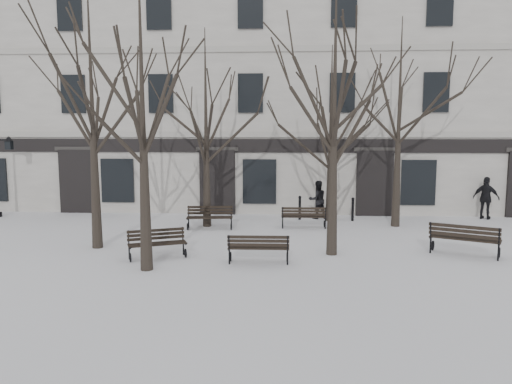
# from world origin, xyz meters

# --- Properties ---
(ground) EXTENTS (100.00, 100.00, 0.00)m
(ground) POSITION_xyz_m (0.00, 0.00, 0.00)
(ground) COLOR white
(ground) RESTS_ON ground
(building) EXTENTS (40.40, 10.20, 11.40)m
(building) POSITION_xyz_m (0.00, 12.96, 5.52)
(building) COLOR beige
(building) RESTS_ON ground
(tree_0) EXTENTS (6.06, 6.06, 8.66)m
(tree_0) POSITION_xyz_m (-6.49, 1.23, 5.42)
(tree_0) COLOR black
(tree_0) RESTS_ON ground
(tree_1) EXTENTS (5.82, 5.82, 8.32)m
(tree_1) POSITION_xyz_m (-4.17, -1.21, 5.20)
(tree_1) COLOR black
(tree_1) RESTS_ON ground
(tree_2) EXTENTS (5.89, 5.89, 8.42)m
(tree_2) POSITION_xyz_m (1.03, 0.83, 5.26)
(tree_2) COLOR black
(tree_2) RESTS_ON ground
(tree_4) EXTENTS (5.36, 5.36, 7.65)m
(tree_4) POSITION_xyz_m (-3.52, 5.05, 4.78)
(tree_4) COLOR black
(tree_4) RESTS_ON ground
(tree_5) EXTENTS (5.05, 5.05, 7.22)m
(tree_5) POSITION_xyz_m (1.43, 6.61, 4.51)
(tree_5) COLOR black
(tree_5) RESTS_ON ground
(tree_6) EXTENTS (5.65, 5.65, 8.07)m
(tree_6) POSITION_xyz_m (3.94, 5.52, 5.04)
(tree_6) COLOR black
(tree_6) RESTS_ON ground
(bench_0) EXTENTS (1.78, 1.21, 0.86)m
(bench_0) POSITION_xyz_m (-4.21, 0.07, 0.47)
(bench_0) COLOR black
(bench_0) RESTS_ON ground
(bench_1) EXTENTS (1.76, 0.68, 0.88)m
(bench_1) POSITION_xyz_m (-1.15, -0.37, 0.48)
(bench_1) COLOR black
(bench_1) RESTS_ON ground
(bench_2) EXTENTS (2.09, 1.51, 1.01)m
(bench_2) POSITION_xyz_m (5.02, 0.88, 0.55)
(bench_2) COLOR black
(bench_2) RESTS_ON ground
(bench_3) EXTENTS (1.80, 0.79, 0.88)m
(bench_3) POSITION_xyz_m (-3.33, 4.53, 0.48)
(bench_3) COLOR black
(bench_3) RESTS_ON ground
(bench_4) EXTENTS (1.75, 0.68, 0.87)m
(bench_4) POSITION_xyz_m (0.30, 4.88, 0.48)
(bench_4) COLOR black
(bench_4) RESTS_ON ground
(lamp_post) EXTENTS (1.10, 0.41, 3.52)m
(lamp_post) POSITION_xyz_m (-12.82, 6.58, 2.04)
(lamp_post) COLOR black
(lamp_post) RESTS_ON ground
(bollard_a) EXTENTS (0.13, 0.13, 1.03)m
(bollard_a) POSITION_xyz_m (0.19, 6.76, 0.55)
(bollard_a) COLOR black
(bollard_a) RESTS_ON ground
(bollard_b) EXTENTS (0.13, 0.13, 1.00)m
(bollard_b) POSITION_xyz_m (2.40, 6.60, 0.54)
(bollard_b) COLOR black
(bollard_b) RESTS_ON ground
(pedestrian_b) EXTENTS (0.96, 0.85, 1.64)m
(pedestrian_b) POSITION_xyz_m (0.95, 7.05, 0.00)
(pedestrian_b) COLOR black
(pedestrian_b) RESTS_ON ground
(pedestrian_c) EXTENTS (1.13, 0.99, 1.82)m
(pedestrian_c) POSITION_xyz_m (8.14, 7.40, 0.00)
(pedestrian_c) COLOR black
(pedestrian_c) RESTS_ON ground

